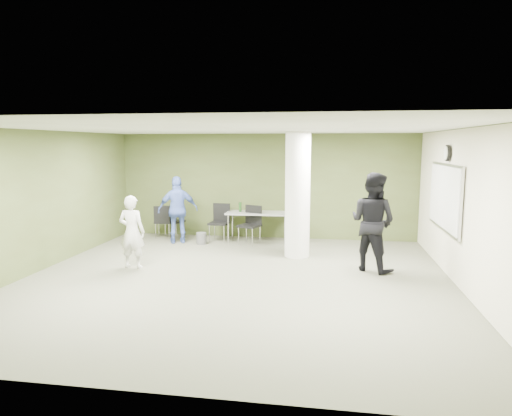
% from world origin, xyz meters
% --- Properties ---
extents(floor, '(8.00, 8.00, 0.00)m').
position_xyz_m(floor, '(0.00, 0.00, 0.00)').
color(floor, '#555745').
rests_on(floor, ground).
extents(ceiling, '(8.00, 8.00, 0.00)m').
position_xyz_m(ceiling, '(0.00, 0.00, 2.80)').
color(ceiling, white).
rests_on(ceiling, wall_back).
extents(wall_back, '(8.00, 2.80, 0.02)m').
position_xyz_m(wall_back, '(0.00, 4.00, 1.40)').
color(wall_back, '#434C23').
rests_on(wall_back, floor).
extents(wall_left, '(0.02, 8.00, 2.80)m').
position_xyz_m(wall_left, '(-4.00, 0.00, 1.40)').
color(wall_left, '#434C23').
rests_on(wall_left, floor).
extents(wall_right_cream, '(0.02, 8.00, 2.80)m').
position_xyz_m(wall_right_cream, '(4.00, 0.00, 1.40)').
color(wall_right_cream, beige).
rests_on(wall_right_cream, floor).
extents(column, '(0.56, 0.56, 2.80)m').
position_xyz_m(column, '(1.00, 2.00, 1.40)').
color(column, silver).
rests_on(column, floor).
extents(whiteboard, '(0.05, 2.30, 1.30)m').
position_xyz_m(whiteboard, '(3.92, 1.20, 1.50)').
color(whiteboard, silver).
rests_on(whiteboard, wall_right_cream).
extents(wall_clock, '(0.06, 0.32, 0.32)m').
position_xyz_m(wall_clock, '(3.92, 1.20, 2.35)').
color(wall_clock, black).
rests_on(wall_clock, wall_right_cream).
extents(folding_table, '(1.63, 0.74, 1.02)m').
position_xyz_m(folding_table, '(-0.13, 3.44, 0.72)').
color(folding_table, gray).
rests_on(folding_table, floor).
extents(wastebasket, '(0.26, 0.26, 0.30)m').
position_xyz_m(wastebasket, '(-1.48, 2.87, 0.15)').
color(wastebasket, '#4C4C4C').
rests_on(wastebasket, floor).
extents(chair_back_left, '(0.49, 0.49, 0.89)m').
position_xyz_m(chair_back_left, '(-2.72, 3.45, 0.52)').
color(chair_back_left, black).
rests_on(chair_back_left, floor).
extents(chair_back_right, '(0.55, 0.55, 0.88)m').
position_xyz_m(chair_back_right, '(-2.49, 3.57, 0.51)').
color(chair_back_right, black).
rests_on(chair_back_right, floor).
extents(chair_table_left, '(0.53, 0.53, 0.97)m').
position_xyz_m(chair_table_left, '(-1.12, 3.40, 0.57)').
color(chair_table_left, black).
rests_on(chair_table_left, floor).
extents(chair_table_right, '(0.62, 0.62, 0.97)m').
position_xyz_m(chair_table_right, '(-0.25, 3.15, 0.57)').
color(chair_table_right, black).
rests_on(chair_table_right, floor).
extents(woman_white, '(0.56, 0.38, 1.50)m').
position_xyz_m(woman_white, '(-2.26, 0.48, 0.75)').
color(woman_white, silver).
rests_on(woman_white, floor).
extents(man_black, '(1.21, 1.16, 1.97)m').
position_xyz_m(man_black, '(2.56, 1.08, 0.99)').
color(man_black, black).
rests_on(man_black, floor).
extents(man_blue, '(1.09, 0.77, 1.72)m').
position_xyz_m(man_blue, '(-2.11, 2.93, 0.86)').
color(man_blue, '#455FAD').
rests_on(man_blue, floor).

